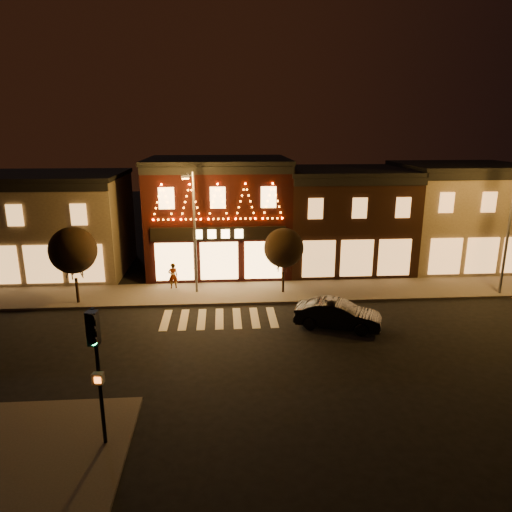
{
  "coord_description": "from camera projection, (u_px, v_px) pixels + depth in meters",
  "views": [
    {
      "loc": [
        0.31,
        -20.57,
        10.41
      ],
      "look_at": [
        2.08,
        4.0,
        3.63
      ],
      "focal_mm": 32.77,
      "sensor_mm": 36.0,
      "label": 1
    }
  ],
  "objects": [
    {
      "name": "building_right_a",
      "position": [
        343.0,
        218.0,
        35.63
      ],
      "size": [
        9.2,
        8.28,
        7.5
      ],
      "color": "#331B12",
      "rests_on": "ground"
    },
    {
      "name": "ground",
      "position": [
        219.0,
        351.0,
        22.52
      ],
      "size": [
        120.0,
        120.0,
        0.0
      ],
      "primitive_type": "plane",
      "color": "black",
      "rests_on": "ground"
    },
    {
      "name": "streetlamp_mid",
      "position": [
        193.0,
        224.0,
        28.88
      ],
      "size": [
        0.68,
        1.76,
        7.7
      ],
      "rotation": [
        0.0,
        0.0,
        0.22
      ],
      "color": "#59595E",
      "rests_on": "sidewalk_far"
    },
    {
      "name": "sidewalk_near",
      "position": [
        13.0,
        464.0,
        14.84
      ],
      "size": [
        7.0,
        7.0,
        0.15
      ],
      "primitive_type": "cube",
      "color": "#47423D",
      "rests_on": "ground"
    },
    {
      "name": "pedestrian",
      "position": [
        173.0,
        276.0,
        30.74
      ],
      "size": [
        0.71,
        0.56,
        1.71
      ],
      "primitive_type": "imported",
      "rotation": [
        0.0,
        0.0,
        3.42
      ],
      "color": "gray",
      "rests_on": "sidewalk_far"
    },
    {
      "name": "streetlamp_right",
      "position": [
        512.0,
        219.0,
        28.54
      ],
      "size": [
        0.65,
        1.91,
        8.31
      ],
      "rotation": [
        0.0,
        0.0,
        0.17
      ],
      "color": "#59595E",
      "rests_on": "sidewalk_far"
    },
    {
      "name": "building_right_b",
      "position": [
        458.0,
        214.0,
        36.22
      ],
      "size": [
        9.2,
        8.28,
        7.8
      ],
      "color": "brown",
      "rests_on": "ground"
    },
    {
      "name": "dark_sedan",
      "position": [
        338.0,
        315.0,
        24.98
      ],
      "size": [
        4.83,
        3.07,
        1.5
      ],
      "primitive_type": "imported",
      "rotation": [
        0.0,
        0.0,
        1.22
      ],
      "color": "black",
      "rests_on": "ground"
    },
    {
      "name": "building_pulp",
      "position": [
        219.0,
        214.0,
        34.86
      ],
      "size": [
        10.2,
        8.34,
        8.3
      ],
      "color": "black",
      "rests_on": "ground"
    },
    {
      "name": "tree_left",
      "position": [
        73.0,
        250.0,
        27.59
      ],
      "size": [
        2.79,
        2.79,
        4.66
      ],
      "rotation": [
        0.0,
        0.0,
        -0.09
      ],
      "color": "black",
      "rests_on": "sidewalk_far"
    },
    {
      "name": "tree_right",
      "position": [
        284.0,
        248.0,
        29.46
      ],
      "size": [
        2.51,
        2.51,
        4.2
      ],
      "rotation": [
        0.0,
        0.0,
        0.22
      ],
      "color": "black",
      "rests_on": "sidewalk_far"
    },
    {
      "name": "traffic_signal_near",
      "position": [
        96.0,
        352.0,
        14.73
      ],
      "size": [
        0.38,
        0.51,
        4.86
      ],
      "rotation": [
        0.0,
        0.0,
        -0.13
      ],
      "color": "black",
      "rests_on": "sidewalk_near"
    },
    {
      "name": "sidewalk_far",
      "position": [
        250.0,
        292.0,
        30.33
      ],
      "size": [
        44.0,
        4.0,
        0.15
      ],
      "primitive_type": "cube",
      "color": "#47423D",
      "rests_on": "ground"
    },
    {
      "name": "building_left",
      "position": [
        41.0,
        223.0,
        34.1
      ],
      "size": [
        12.2,
        8.28,
        7.3
      ],
      "color": "brown",
      "rests_on": "ground"
    }
  ]
}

